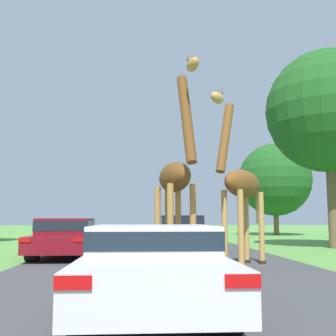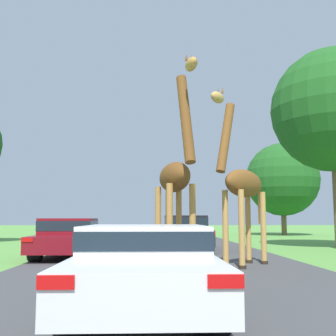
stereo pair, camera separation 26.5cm
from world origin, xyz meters
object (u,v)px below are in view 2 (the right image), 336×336
(car_queue_right, at_px, (185,232))
(car_far_ahead, at_px, (69,236))
(car_lead_maroon, at_px, (145,263))
(tree_right_cluster, at_px, (283,179))
(car_queue_left, at_px, (182,227))
(tree_left_edge, at_px, (334,110))
(giraffe_companion, at_px, (242,185))
(giraffe_near_road, at_px, (176,178))

(car_queue_right, distance_m, car_far_ahead, 5.43)
(car_lead_maroon, height_order, car_queue_right, car_queue_right)
(car_far_ahead, bearing_deg, tree_right_cluster, 53.71)
(car_far_ahead, xyz_separation_m, tree_right_cluster, (13.23, 18.02, 3.68))
(car_queue_left, height_order, tree_right_cluster, tree_right_cluster)
(tree_right_cluster, bearing_deg, car_queue_left, -151.43)
(car_queue_left, height_order, car_far_ahead, car_queue_left)
(car_far_ahead, bearing_deg, car_queue_right, 37.69)
(car_lead_maroon, xyz_separation_m, tree_left_edge, (8.47, 12.18, 5.59))
(car_lead_maroon, xyz_separation_m, car_queue_left, (2.12, 21.92, 0.07))
(car_lead_maroon, height_order, tree_left_edge, tree_left_edge)
(giraffe_companion, xyz_separation_m, car_queue_left, (-0.56, 16.41, -1.52))
(giraffe_near_road, height_order, car_far_ahead, giraffe_near_road)
(car_queue_left, relative_size, tree_right_cluster, 0.56)
(car_queue_left, xyz_separation_m, tree_right_cluster, (8.35, 4.54, 3.64))
(tree_left_edge, bearing_deg, giraffe_companion, -131.01)
(giraffe_near_road, relative_size, tree_right_cluster, 0.71)
(giraffe_near_road, bearing_deg, car_lead_maroon, 68.32)
(car_far_ahead, distance_m, tree_right_cluster, 22.66)
(car_lead_maroon, bearing_deg, car_queue_right, 82.62)
(giraffe_near_road, bearing_deg, tree_left_edge, -146.94)
(giraffe_companion, height_order, tree_right_cluster, tree_right_cluster)
(car_far_ahead, relative_size, tree_left_edge, 0.48)
(car_far_ahead, bearing_deg, giraffe_companion, -28.31)
(giraffe_companion, relative_size, car_queue_right, 1.02)
(giraffe_companion, bearing_deg, giraffe_near_road, 69.38)
(giraffe_near_road, bearing_deg, car_queue_left, -106.87)
(giraffe_near_road, height_order, tree_right_cluster, tree_right_cluster)
(car_queue_right, distance_m, car_queue_left, 10.17)
(car_queue_right, xyz_separation_m, tree_right_cluster, (8.94, 14.70, 3.62))
(giraffe_near_road, bearing_deg, car_far_ahead, -62.12)
(car_queue_left, relative_size, car_far_ahead, 0.93)
(giraffe_near_road, bearing_deg, giraffe_companion, -161.02)
(car_lead_maroon, bearing_deg, giraffe_companion, 64.14)
(car_lead_maroon, distance_m, tree_left_edge, 15.86)
(car_queue_right, bearing_deg, car_queue_left, 86.66)
(giraffe_companion, height_order, car_lead_maroon, giraffe_companion)
(tree_left_edge, bearing_deg, car_queue_right, -176.57)
(car_queue_right, distance_m, tree_right_cluster, 17.58)
(car_queue_right, height_order, car_far_ahead, car_queue_right)
(tree_left_edge, bearing_deg, giraffe_near_road, -134.63)
(giraffe_companion, height_order, car_queue_left, giraffe_companion)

